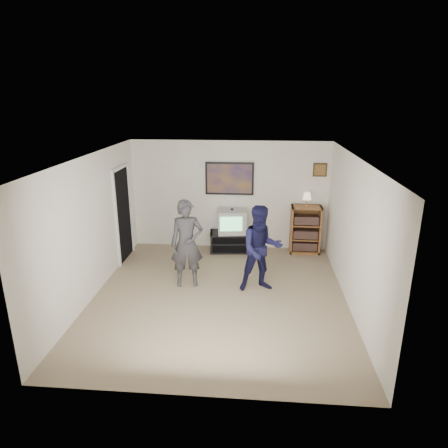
# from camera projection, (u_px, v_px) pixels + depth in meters

# --- Properties ---
(room_shell) EXTENTS (4.51, 5.00, 2.51)m
(room_shell) POSITION_uv_depth(u_px,v_px,m) (221.00, 225.00, 7.12)
(room_shell) COLOR #775D4B
(room_shell) RESTS_ON ground
(media_stand) EXTENTS (0.95, 0.59, 0.45)m
(media_stand) POSITION_uv_depth(u_px,v_px,m) (230.00, 241.00, 9.22)
(media_stand) COLOR black
(media_stand) RESTS_ON room_shell
(crt_television) EXTENTS (0.69, 0.61, 0.53)m
(crt_television) POSITION_uv_depth(u_px,v_px,m) (232.00, 221.00, 9.07)
(crt_television) COLOR #A9A9A4
(crt_television) RESTS_ON media_stand
(bookshelf) EXTENTS (0.67, 0.38, 1.10)m
(bookshelf) POSITION_uv_depth(u_px,v_px,m) (305.00, 230.00, 9.03)
(bookshelf) COLOR brown
(bookshelf) RESTS_ON room_shell
(table_lamp) EXTENTS (0.20, 0.20, 0.32)m
(table_lamp) POSITION_uv_depth(u_px,v_px,m) (307.00, 200.00, 8.79)
(table_lamp) COLOR beige
(table_lamp) RESTS_ON bookshelf
(person_tall) EXTENTS (0.68, 0.52, 1.66)m
(person_tall) POSITION_uv_depth(u_px,v_px,m) (187.00, 244.00, 7.39)
(person_tall) COLOR #303032
(person_tall) RESTS_ON room_shell
(person_short) EXTENTS (0.91, 0.78, 1.61)m
(person_short) POSITION_uv_depth(u_px,v_px,m) (261.00, 249.00, 7.22)
(person_short) COLOR #131233
(person_short) RESTS_ON room_shell
(controller_left) EXTENTS (0.06, 0.12, 0.03)m
(controller_left) POSITION_uv_depth(u_px,v_px,m) (189.00, 227.00, 7.49)
(controller_left) COLOR white
(controller_left) RESTS_ON person_tall
(controller_right) EXTENTS (0.05, 0.12, 0.04)m
(controller_right) POSITION_uv_depth(u_px,v_px,m) (264.00, 227.00, 7.34)
(controller_right) COLOR white
(controller_right) RESTS_ON person_short
(poster) EXTENTS (1.10, 0.03, 0.75)m
(poster) POSITION_uv_depth(u_px,v_px,m) (230.00, 179.00, 9.02)
(poster) COLOR black
(poster) RESTS_ON room_shell
(air_vent) EXTENTS (0.28, 0.02, 0.14)m
(air_vent) POSITION_uv_depth(u_px,v_px,m) (205.00, 165.00, 8.97)
(air_vent) COLOR white
(air_vent) RESTS_ON room_shell
(small_picture) EXTENTS (0.30, 0.03, 0.30)m
(small_picture) POSITION_uv_depth(u_px,v_px,m) (320.00, 170.00, 8.79)
(small_picture) COLOR #382511
(small_picture) RESTS_ON room_shell
(doorway) EXTENTS (0.03, 0.85, 2.00)m
(doorway) POSITION_uv_depth(u_px,v_px,m) (123.00, 215.00, 8.57)
(doorway) COLOR black
(doorway) RESTS_ON room_shell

